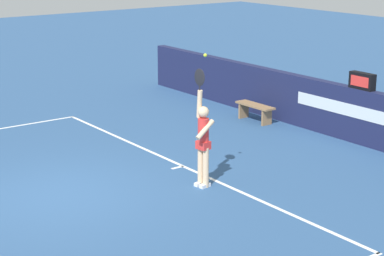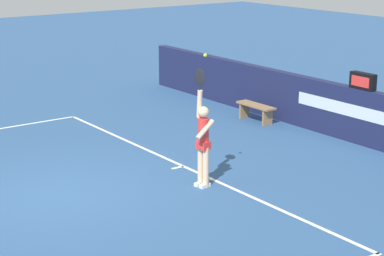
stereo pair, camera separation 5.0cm
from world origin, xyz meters
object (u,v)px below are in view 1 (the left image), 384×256
object	(u,v)px
speed_display	(362,81)
courtside_bench_near	(255,109)
tennis_ball	(205,55)
tennis_player	(203,139)

from	to	relation	value
speed_display	courtside_bench_near	size ratio (longest dim) A/B	0.55
speed_display	tennis_ball	size ratio (longest dim) A/B	9.66
tennis_ball	speed_display	bearing A→B (deg)	91.71
tennis_ball	tennis_player	bearing A→B (deg)	-87.35
tennis_player	courtside_bench_near	size ratio (longest dim) A/B	1.92
tennis_ball	courtside_bench_near	distance (m)	5.61
tennis_ball	courtside_bench_near	size ratio (longest dim) A/B	0.06
speed_display	tennis_player	size ratio (longest dim) A/B	0.28
speed_display	tennis_ball	bearing A→B (deg)	-88.29
tennis_player	tennis_ball	xyz separation A→B (m)	(-0.00, 0.05, 1.64)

